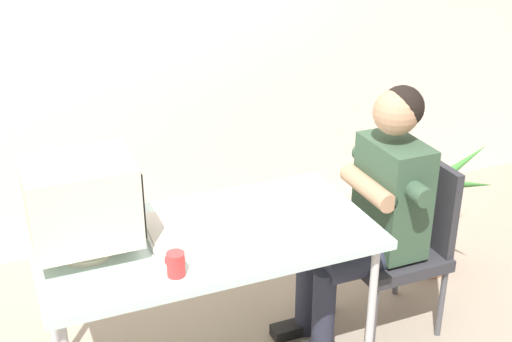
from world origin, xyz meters
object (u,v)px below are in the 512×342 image
at_px(office_chair, 403,238).
at_px(desk_mug, 176,264).
at_px(desk, 207,243).
at_px(keyboard, 166,235).
at_px(person_seated, 374,207).
at_px(potted_plant, 427,219).
at_px(crt_monitor, 82,202).

relative_size(office_chair, desk_mug, 9.07).
bearing_deg(office_chair, desk, -179.38).
xyz_separation_m(keyboard, person_seated, (1.00, -0.01, -0.06)).
height_order(office_chair, potted_plant, office_chair).
bearing_deg(person_seated, crt_monitor, 178.96).
bearing_deg(person_seated, desk_mug, -165.73).
bearing_deg(desk_mug, crt_monitor, 134.24).
relative_size(keyboard, person_seated, 0.33).
xyz_separation_m(keyboard, desk_mug, (-0.04, -0.28, 0.03)).
relative_size(potted_plant, desk_mug, 8.79).
xyz_separation_m(crt_monitor, office_chair, (1.51, -0.02, -0.49)).
bearing_deg(potted_plant, desk_mug, -158.52).
xyz_separation_m(desk, crt_monitor, (-0.49, 0.04, 0.28)).
bearing_deg(office_chair, desk_mug, -167.82).
distance_m(desk, office_chair, 1.04).
distance_m(keyboard, potted_plant, 1.74).
bearing_deg(desk_mug, desk, 50.73).
height_order(desk, desk_mug, desk_mug).
distance_m(crt_monitor, keyboard, 0.39).
height_order(desk, keyboard, keyboard).
xyz_separation_m(office_chair, desk_mug, (-1.23, -0.27, 0.31)).
xyz_separation_m(desk, person_seated, (0.84, 0.01, 0.00)).
xyz_separation_m(office_chair, person_seated, (-0.19, -0.00, 0.21)).
bearing_deg(desk_mug, office_chair, 12.18).
height_order(keyboard, person_seated, person_seated).
height_order(desk, crt_monitor, crt_monitor).
bearing_deg(keyboard, desk_mug, -97.82).
distance_m(desk, keyboard, 0.18).
relative_size(crt_monitor, desk_mug, 4.32).
relative_size(desk, potted_plant, 1.66).
relative_size(person_seated, desk_mug, 13.08).
height_order(office_chair, person_seated, person_seated).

